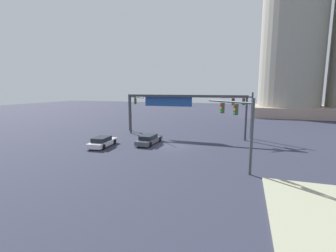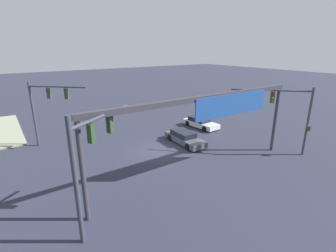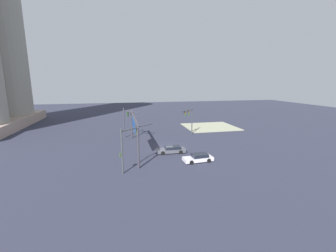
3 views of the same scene
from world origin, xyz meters
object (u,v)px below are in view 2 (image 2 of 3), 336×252
Objects in this scene: traffic_signal_opposite_side at (46,102)px; sedan_car_waiting_far at (200,122)px; traffic_signal_near_corner at (89,153)px; sedan_car_approaching at (184,138)px; traffic_signal_cross_street at (291,109)px.

sedan_car_waiting_far is at bearing 30.92° from traffic_signal_opposite_side.
traffic_signal_near_corner is 13.60m from traffic_signal_opposite_side.
traffic_signal_near_corner is 19.46m from sedan_car_waiting_far.
sedan_car_approaching is at bearing 12.66° from traffic_signal_opposite_side.
traffic_signal_cross_street reaches higher than sedan_car_approaching.
sedan_car_waiting_far is at bearing 124.23° from sedan_car_approaching.
traffic_signal_opposite_side reaches higher than sedan_car_approaching.
sedan_car_approaching is (-11.44, -6.91, -3.74)m from traffic_signal_near_corner.
sedan_car_waiting_far is (-4.85, -3.05, -0.00)m from sedan_car_approaching.
traffic_signal_near_corner is 1.31× the size of sedan_car_approaching.
traffic_signal_near_corner reaches higher than sedan_car_approaching.
traffic_signal_cross_street is (-17.34, 0.26, -0.19)m from traffic_signal_near_corner.
traffic_signal_near_corner is at bearing -63.03° from sedan_car_waiting_far.
traffic_signal_opposite_side is 13.48m from sedan_car_approaching.
traffic_signal_cross_street is at bearing 1.40° from sedan_car_waiting_far.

